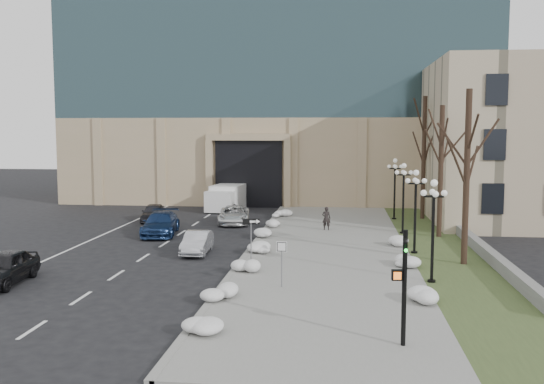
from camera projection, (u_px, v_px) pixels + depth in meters
The scene contains 33 objects.
ground at pixel (226, 319), 22.39m from camera, with size 160.00×160.00×0.00m, color black.
sidewalk at pixel (329, 247), 35.83m from camera, with size 9.00×40.00×0.12m, color gray.
curb at pixel (253, 245), 36.33m from camera, with size 0.30×40.00×0.14m, color gray.
grass_strip at pixel (441, 249), 35.10m from camera, with size 4.00×40.00×0.10m, color #3A4A25.
stone_wall at pixel (469, 239), 36.82m from camera, with size 0.50×30.00×0.70m, color gray.
office_tower at pixel (283, 20), 63.78m from camera, with size 40.00×24.70×36.00m.
car_a at pixel (4, 268), 27.37m from camera, with size 1.78×4.42×1.51m, color black.
car_b at pixel (197, 243), 34.10m from camera, with size 1.32×3.79×1.25m, color #B7B9C0.
car_c at pixel (161, 224), 40.13m from camera, with size 2.10×5.17×1.50m, color navy.
car_d at pixel (234, 215), 44.86m from camera, with size 2.19×4.75×1.32m, color silver.
car_e at pixel (153, 213), 46.06m from camera, with size 1.58×3.93×1.34m, color #2D2C31.
pedestrian at pixel (326, 218), 41.36m from camera, with size 0.58×0.38×1.60m, color black.
box_truck at pixel (229, 197), 53.10m from camera, with size 3.07×7.03×2.16m.
one_way_sign at pixel (254, 227), 30.85m from camera, with size 0.92×0.30×2.45m.
keep_sign at pixel (282, 254), 26.25m from camera, with size 0.46×0.07×2.14m.
traffic_signal at pixel (403, 290), 19.12m from camera, with size 0.66×0.87×3.85m.
snow_clump_a at pixel (203, 330), 20.21m from camera, with size 1.10×1.60×0.36m, color white.
snow_clump_b at pixel (223, 294), 24.63m from camera, with size 1.10×1.60×0.36m, color white.
snow_clump_c at pixel (244, 270), 28.91m from camera, with size 1.10×1.60×0.36m, color white.
snow_clump_d at pixel (258, 249), 33.92m from camera, with size 1.10×1.60×0.36m, color white.
snow_clump_e at pixel (266, 235), 38.54m from camera, with size 1.10×1.60×0.36m, color white.
snow_clump_f at pixel (272, 224), 42.85m from camera, with size 1.10×1.60×0.36m, color white.
snow_clump_g at pixel (280, 215), 47.62m from camera, with size 1.10×1.60×0.36m, color white.
snow_clump_h at pixel (431, 298), 24.10m from camera, with size 1.10×1.60×0.36m, color white.
snow_clump_i at pixel (410, 262), 30.56m from camera, with size 1.10×1.60×0.36m, color white.
snow_clump_j at pixel (401, 242), 35.95m from camera, with size 1.10×1.60×0.36m, color white.
lamppost_a at pixel (433, 217), 27.07m from camera, with size 1.18×1.18×4.76m.
lamppost_b at pixel (416, 200), 33.49m from camera, with size 1.18×1.18×4.76m.
lamppost_c at pixel (404, 189), 39.92m from camera, with size 1.18×1.18×4.76m.
lamppost_d at pixel (395, 181), 46.34m from camera, with size 1.18×1.18×4.76m.
tree_near at pixel (467, 152), 30.49m from camera, with size 3.20×3.20×9.00m.
tree_mid at pixel (441, 153), 38.43m from camera, with size 3.20×3.20×8.50m.
tree_far at pixel (424, 140), 46.27m from camera, with size 3.20×3.20×9.50m.
Camera 1 is at (4.14, -21.45, 6.98)m, focal length 40.00 mm.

